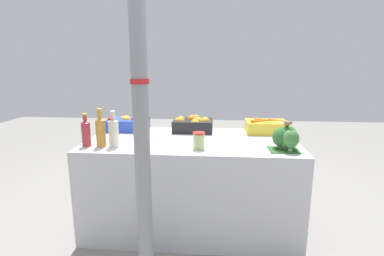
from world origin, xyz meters
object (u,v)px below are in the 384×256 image
Objects in this scene: juice_bottle_cloudy at (114,132)px; pickle_jar at (199,141)px; orange_crate at (193,124)px; juice_bottle_amber at (101,131)px; juice_bottle_ruby at (86,132)px; support_pole at (140,101)px; sparrow_bird at (288,123)px; apple_crate at (128,124)px; broccoli_pile at (286,138)px; carrot_crate at (266,127)px.

pickle_jar is (0.67, -0.01, -0.06)m from juice_bottle_cloudy.
orange_crate is 1.23× the size of juice_bottle_amber.
juice_bottle_ruby is 0.92× the size of juice_bottle_cloudy.
juice_bottle_ruby reaches higher than orange_crate.
pickle_jar is at bearing 52.24° from support_pole.
sparrow_bird is (1.33, 0.02, 0.09)m from juice_bottle_cloudy.
orange_crate is 0.82m from juice_bottle_cloudy.
juice_bottle_ruby is 2.01× the size of pickle_jar.
broccoli_pile is (1.38, -0.56, 0.03)m from apple_crate.
carrot_crate is at bearing 44.54° from pickle_jar.
juice_bottle_amber is (-0.68, -0.58, 0.06)m from orange_crate.
juice_bottle_amber is (-1.37, -0.58, 0.07)m from carrot_crate.
juice_bottle_cloudy is (0.22, 0.00, 0.01)m from juice_bottle_ruby.
support_pole is at bearing -37.91° from juice_bottle_ruby.
carrot_crate is 2.85× the size of sparrow_bird.
pickle_jar is at bearing -0.56° from juice_bottle_amber.
sparrow_bird reaches higher than orange_crate.
carrot_crate is at bearing 22.86° from juice_bottle_amber.
juice_bottle_cloudy is (0.10, 0.00, -0.01)m from juice_bottle_amber.
support_pole is 1.42m from carrot_crate.
broccoli_pile is 1.68× the size of pickle_jar.
sparrow_bird is (0.66, 0.02, 0.14)m from pickle_jar.
juice_bottle_ruby is at bearing -106.29° from apple_crate.
juice_bottle_ruby is at bearing -158.81° from carrot_crate.
sparrow_bird is at bearing 0.65° from juice_bottle_amber.
pickle_jar is (0.73, -0.58, -0.00)m from apple_crate.
support_pole is 8.52× the size of juice_bottle_cloudy.
support_pole is 6.53× the size of apple_crate.
support_pole is at bearing -103.17° from orange_crate.
carrot_crate is 1.23× the size of juice_bottle_amber.
juice_bottle_cloudy reaches higher than orange_crate.
juice_bottle_ruby is (-0.17, -0.58, 0.04)m from apple_crate.
broccoli_pile reaches higher than orange_crate.
apple_crate is at bearing 73.71° from juice_bottle_ruby.
broccoli_pile is at bearing -36.50° from orange_crate.
support_pole is 18.63× the size of sparrow_bird.
support_pole is at bearing -44.70° from juice_bottle_amber.
juice_bottle_ruby reaches higher than broccoli_pile.
juice_bottle_amber is (0.12, 0.00, 0.02)m from juice_bottle_ruby.
support_pole reaches higher than juice_bottle_cloudy.
juice_bottle_cloudy is (-0.57, -0.58, 0.05)m from orange_crate.
juice_bottle_cloudy is (-1.33, -0.02, 0.03)m from broccoli_pile.
apple_crate and carrot_crate have the same top height.
juice_bottle_amber is at bearing 135.30° from support_pole.
broccoli_pile is 1.33m from juice_bottle_cloudy.
orange_crate reaches higher than carrot_crate.
apple_crate is at bearing 85.18° from juice_bottle_amber.
sparrow_bird reaches higher than apple_crate.
juice_bottle_ruby reaches higher than apple_crate.
carrot_crate is 1.39m from juice_bottle_cloudy.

